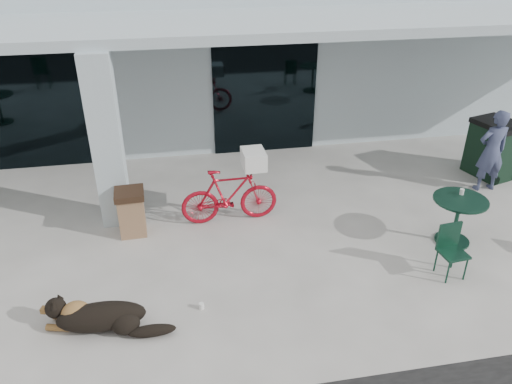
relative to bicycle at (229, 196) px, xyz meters
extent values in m
plane|color=beige|center=(-0.55, -1.90, -0.53)|extent=(80.00, 80.00, 0.00)
cube|color=#AAB8C0|center=(-0.55, 6.60, 1.72)|extent=(22.00, 7.00, 4.50)
cube|color=black|center=(-3.75, 3.08, 0.82)|extent=(2.80, 0.06, 2.70)
cube|color=black|center=(1.25, 3.08, 0.82)|extent=(2.40, 0.06, 2.70)
cube|color=#AAB8C0|center=(-2.05, 0.40, 1.03)|extent=(0.50, 0.50, 3.12)
cube|color=#AAB8C0|center=(-0.55, 1.70, 2.68)|extent=(22.00, 2.80, 0.18)
imported|color=#AB0D1E|center=(0.00, 0.00, 0.00)|extent=(1.77, 0.54, 1.06)
cube|color=white|center=(0.45, 0.01, 0.69)|extent=(0.40, 0.54, 0.31)
cylinder|color=white|center=(-0.73, -2.31, -0.48)|extent=(0.10, 0.10, 0.09)
imported|color=#394060|center=(5.35, 0.30, 0.33)|extent=(0.63, 0.42, 1.71)
cylinder|color=white|center=(3.80, -1.22, 0.36)|extent=(0.10, 0.10, 0.10)
camera|label=1|loc=(-0.94, -7.86, 4.39)|focal=35.00mm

